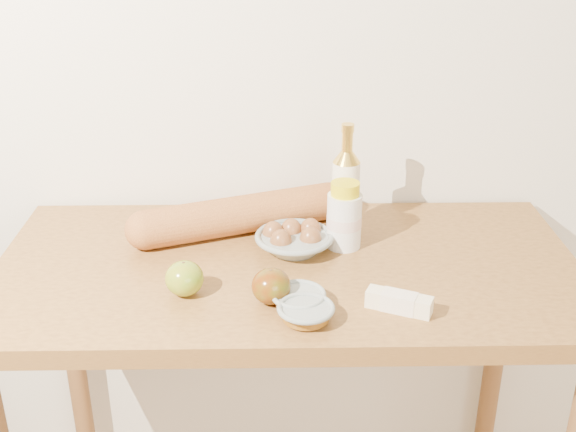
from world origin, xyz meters
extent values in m
cube|color=silver|center=(0.00, 1.51, 1.30)|extent=(3.50, 0.02, 2.60)
cube|color=#9E6C32|center=(0.00, 1.18, 0.88)|extent=(1.20, 0.60, 0.04)
cylinder|color=brown|center=(-0.55, 1.43, 0.43)|extent=(0.05, 0.05, 0.86)
cylinder|color=brown|center=(0.55, 1.43, 0.43)|extent=(0.05, 0.05, 0.86)
cylinder|color=white|center=(0.13, 1.33, 0.98)|extent=(0.07, 0.07, 0.16)
cylinder|color=maroon|center=(0.13, 1.33, 1.00)|extent=(0.07, 0.07, 0.01)
cone|color=#E9BB44|center=(0.13, 1.33, 1.08)|extent=(0.07, 0.07, 0.03)
cylinder|color=#E9BB44|center=(0.13, 1.33, 1.11)|extent=(0.03, 0.03, 0.04)
cylinder|color=#E9BB44|center=(0.13, 1.33, 1.14)|extent=(0.03, 0.03, 0.02)
cylinder|color=white|center=(0.12, 1.25, 0.96)|extent=(0.08, 0.08, 0.12)
cylinder|color=beige|center=(0.12, 1.25, 0.96)|extent=(0.08, 0.08, 0.03)
cylinder|color=yellow|center=(0.12, 1.25, 1.03)|extent=(0.07, 0.07, 0.03)
torus|color=gray|center=(0.01, 1.24, 0.93)|extent=(0.19, 0.19, 0.01)
ellipsoid|color=brown|center=(-0.01, 1.21, 0.93)|extent=(0.05, 0.05, 0.06)
ellipsoid|color=brown|center=(0.05, 1.22, 0.93)|extent=(0.05, 0.05, 0.06)
ellipsoid|color=brown|center=(0.01, 1.27, 0.93)|extent=(0.05, 0.05, 0.06)
ellipsoid|color=brown|center=(-0.03, 1.25, 0.93)|extent=(0.05, 0.05, 0.06)
ellipsoid|color=brown|center=(0.05, 1.27, 0.93)|extent=(0.05, 0.05, 0.06)
cylinder|color=#BE753A|center=(-0.10, 1.33, 0.94)|extent=(0.43, 0.23, 0.09)
sphere|color=#BE753A|center=(-0.30, 1.25, 0.94)|extent=(0.11, 0.11, 0.09)
sphere|color=#BE753A|center=(0.10, 1.40, 0.94)|extent=(0.11, 0.11, 0.09)
ellipsoid|color=#A49320|center=(-0.20, 1.06, 0.93)|extent=(0.10, 0.10, 0.07)
cylinder|color=#52351B|center=(-0.20, 1.06, 0.96)|extent=(0.01, 0.01, 0.01)
ellipsoid|color=maroon|center=(-0.03, 1.03, 0.93)|extent=(0.09, 0.09, 0.07)
cylinder|color=#473017|center=(-0.03, 1.03, 0.96)|extent=(0.01, 0.01, 0.01)
torus|color=gray|center=(0.02, 1.01, 0.92)|extent=(0.12, 0.12, 0.01)
cylinder|color=brown|center=(0.02, 1.01, 0.91)|extent=(0.10, 0.10, 0.02)
torus|color=gray|center=(0.03, 0.97, 0.93)|extent=(0.13, 0.13, 0.01)
cylinder|color=brown|center=(0.03, 0.97, 0.91)|extent=(0.10, 0.10, 0.02)
cube|color=#F2E6BC|center=(0.20, 1.00, 0.92)|extent=(0.12, 0.08, 0.03)
cube|color=#F0E2CB|center=(0.20, 1.00, 0.92)|extent=(0.07, 0.06, 0.04)
camera|label=1|loc=(-0.02, -0.12, 1.61)|focal=45.00mm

